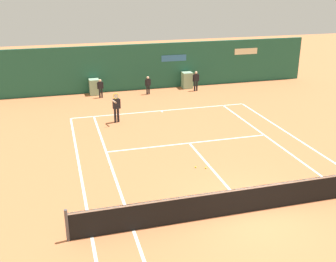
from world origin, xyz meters
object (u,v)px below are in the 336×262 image
object	(u,v)px
player_on_baseline	(116,106)
tennis_ball_by_sideline	(196,167)
ball_kid_centre_post	(100,87)
ball_kid_left_post	(148,84)
tennis_ball_mid_court	(206,168)
ball_kid_right_post	(196,80)

from	to	relation	value
player_on_baseline	tennis_ball_by_sideline	xyz separation A→B (m)	(2.26, -6.60, -0.91)
ball_kid_centre_post	ball_kid_left_post	bearing A→B (deg)	178.74
tennis_ball_mid_court	ball_kid_right_post	bearing A→B (deg)	72.60
player_on_baseline	tennis_ball_mid_court	distance (m)	7.35
ball_kid_centre_post	tennis_ball_mid_court	world-z (taller)	ball_kid_centre_post
tennis_ball_by_sideline	ball_kid_right_post	bearing A→B (deg)	70.67
player_on_baseline	ball_kid_left_post	xyz separation A→B (m)	(2.96, 5.17, -0.23)
ball_kid_right_post	tennis_ball_mid_court	bearing A→B (deg)	76.64
ball_kid_right_post	player_on_baseline	bearing A→B (deg)	42.99
player_on_baseline	ball_kid_right_post	distance (m)	8.22
ball_kid_left_post	ball_kid_centre_post	bearing A→B (deg)	-6.83
ball_kid_left_post	ball_kid_right_post	distance (m)	3.44
ball_kid_centre_post	tennis_ball_by_sideline	bearing A→B (deg)	100.78
tennis_ball_mid_court	ball_kid_centre_post	bearing A→B (deg)	103.58
player_on_baseline	ball_kid_left_post	bearing A→B (deg)	-133.80
ball_kid_left_post	tennis_ball_by_sideline	distance (m)	11.81
player_on_baseline	tennis_ball_by_sideline	distance (m)	7.04
ball_kid_left_post	player_on_baseline	bearing A→B (deg)	53.40
player_on_baseline	tennis_ball_by_sideline	world-z (taller)	player_on_baseline
ball_kid_left_post	tennis_ball_by_sideline	bearing A→B (deg)	79.80
ball_kid_left_post	tennis_ball_by_sideline	size ratio (longest dim) A/B	18.36
ball_kid_right_post	ball_kid_centre_post	xyz separation A→B (m)	(-6.64, 0.00, -0.08)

